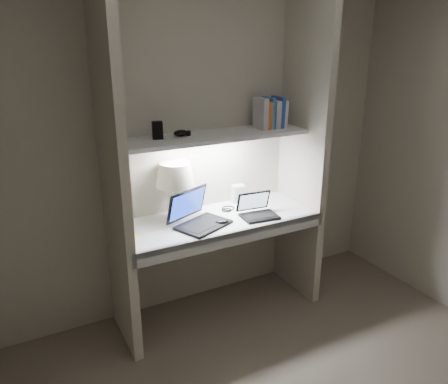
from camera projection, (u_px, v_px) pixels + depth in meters
back_wall at (202, 145)px, 3.23m from camera, size 3.20×0.01×2.50m
alcove_panel_left at (113, 167)px, 2.68m from camera, size 0.06×0.55×2.50m
alcove_panel_right at (304, 142)px, 3.32m from camera, size 0.06×0.55×2.50m
desk at (219, 220)px, 3.17m from camera, size 1.40×0.55×0.04m
desk_apron at (236, 238)px, 2.96m from camera, size 1.46×0.03×0.10m
shelf at (212, 136)px, 3.05m from camera, size 1.40×0.36×0.03m
strip_light at (212, 140)px, 3.06m from camera, size 0.60×0.04×0.02m
table_lamp at (175, 181)px, 3.08m from camera, size 0.28×0.28×0.41m
laptop_main at (197, 217)px, 3.03m from camera, size 0.45×0.42×0.24m
laptop_netbook at (257, 211)px, 3.18m from camera, size 0.28×0.25×0.17m
speaker at (238, 193)px, 3.45m from camera, size 0.11×0.08×0.14m
mouse at (222, 222)px, 3.04m from camera, size 0.12×0.09×0.04m
cable_coil at (228, 208)px, 3.32m from camera, size 0.10×0.10×0.01m
sticky_note at (133, 235)px, 2.87m from camera, size 0.10×0.10×0.00m
book_row at (270, 113)px, 3.23m from camera, size 0.22×0.15×0.23m
shelf_box at (157, 130)px, 2.88m from camera, size 0.08×0.06×0.12m
shelf_gadget at (181, 133)px, 2.97m from camera, size 0.11×0.09×0.04m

